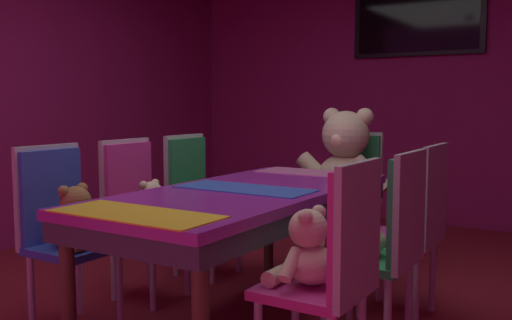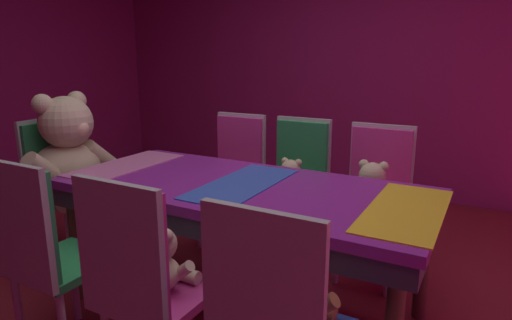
{
  "view_description": "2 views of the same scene",
  "coord_description": "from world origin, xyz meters",
  "px_view_note": "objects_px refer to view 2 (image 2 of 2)",
  "views": [
    {
      "loc": [
        1.71,
        -2.61,
        1.21
      ],
      "look_at": [
        0.04,
        0.05,
        0.9
      ],
      "focal_mm": 40.29,
      "sensor_mm": 36.0,
      "label": 1
    },
    {
      "loc": [
        -1.93,
        -1.15,
        1.42
      ],
      "look_at": [
        0.1,
        -0.03,
        0.86
      ],
      "focal_mm": 30.55,
      "sensor_mm": 36.0,
      "label": 2
    }
  ],
  "objects_px": {
    "chair_right_2": "(236,165)",
    "throne_chair": "(56,173)",
    "chair_left_2": "(38,243)",
    "teddy_right_1": "(290,181)",
    "chair_right_1": "(298,173)",
    "banquet_table": "(243,200)",
    "teddy_left_0": "(291,294)",
    "chair_left_1": "(137,273)",
    "chair_left_0": "(272,316)",
    "king_teddy_bear": "(70,153)",
    "teddy_right_0": "(371,191)",
    "teddy_left_1": "(162,262)",
    "chair_right_0": "(377,185)"
  },
  "relations": [
    {
      "from": "banquet_table",
      "to": "teddy_left_0",
      "type": "distance_m",
      "value": 0.9
    },
    {
      "from": "teddy_left_1",
      "to": "chair_left_2",
      "type": "height_order",
      "value": "chair_left_2"
    },
    {
      "from": "banquet_table",
      "to": "chair_left_0",
      "type": "xyz_separation_m",
      "value": [
        -0.82,
        -0.59,
        -0.05
      ]
    },
    {
      "from": "banquet_table",
      "to": "throne_chair",
      "type": "height_order",
      "value": "throne_chair"
    },
    {
      "from": "banquet_table",
      "to": "chair_right_2",
      "type": "xyz_separation_m",
      "value": [
        0.81,
        0.53,
        -0.05
      ]
    },
    {
      "from": "chair_left_2",
      "to": "king_teddy_bear",
      "type": "height_order",
      "value": "king_teddy_bear"
    },
    {
      "from": "teddy_left_1",
      "to": "chair_right_0",
      "type": "relative_size",
      "value": 0.3
    },
    {
      "from": "teddy_left_1",
      "to": "throne_chair",
      "type": "xyz_separation_m",
      "value": [
        0.67,
        1.55,
        0.02
      ]
    },
    {
      "from": "teddy_left_0",
      "to": "chair_left_2",
      "type": "distance_m",
      "value": 1.18
    },
    {
      "from": "chair_left_2",
      "to": "teddy_right_1",
      "type": "xyz_separation_m",
      "value": [
        1.51,
        -0.55,
        -0.02
      ]
    },
    {
      "from": "chair_left_2",
      "to": "throne_chair",
      "type": "distance_m",
      "value": 1.27
    },
    {
      "from": "chair_left_2",
      "to": "chair_left_0",
      "type": "bearing_deg",
      "value": -89.74
    },
    {
      "from": "teddy_left_1",
      "to": "teddy_right_0",
      "type": "relative_size",
      "value": 0.86
    },
    {
      "from": "teddy_right_0",
      "to": "banquet_table",
      "type": "bearing_deg",
      "value": -39.21
    },
    {
      "from": "teddy_right_1",
      "to": "chair_right_1",
      "type": "bearing_deg",
      "value": -180.0
    },
    {
      "from": "chair_left_1",
      "to": "teddy_left_1",
      "type": "xyz_separation_m",
      "value": [
        0.14,
        -0.0,
        -0.02
      ]
    },
    {
      "from": "chair_right_1",
      "to": "teddy_right_1",
      "type": "distance_m",
      "value": 0.14
    },
    {
      "from": "teddy_left_0",
      "to": "chair_left_2",
      "type": "relative_size",
      "value": 0.35
    },
    {
      "from": "chair_left_1",
      "to": "teddy_right_0",
      "type": "distance_m",
      "value": 1.56
    },
    {
      "from": "chair_left_2",
      "to": "chair_right_0",
      "type": "xyz_separation_m",
      "value": [
        1.62,
        -1.12,
        0.0
      ]
    },
    {
      "from": "chair_right_2",
      "to": "throne_chair",
      "type": "distance_m",
      "value": 1.3
    },
    {
      "from": "chair_left_0",
      "to": "teddy_left_0",
      "type": "distance_m",
      "value": 0.15
    },
    {
      "from": "teddy_right_0",
      "to": "chair_right_1",
      "type": "height_order",
      "value": "chair_right_1"
    },
    {
      "from": "chair_left_1",
      "to": "throne_chair",
      "type": "xyz_separation_m",
      "value": [
        0.82,
        1.55,
        0.0
      ]
    },
    {
      "from": "chair_left_1",
      "to": "king_teddy_bear",
      "type": "xyz_separation_m",
      "value": [
        0.82,
        1.38,
        0.17
      ]
    },
    {
      "from": "teddy_left_0",
      "to": "throne_chair",
      "type": "height_order",
      "value": "throne_chair"
    },
    {
      "from": "chair_left_1",
      "to": "chair_left_2",
      "type": "relative_size",
      "value": 1.0
    },
    {
      "from": "chair_left_0",
      "to": "king_teddy_bear",
      "type": "relative_size",
      "value": 1.3
    },
    {
      "from": "teddy_right_1",
      "to": "king_teddy_bear",
      "type": "distance_m",
      "value": 1.52
    },
    {
      "from": "teddy_right_1",
      "to": "throne_chair",
      "type": "xyz_separation_m",
      "value": [
        -0.69,
        1.52,
        0.02
      ]
    },
    {
      "from": "chair_right_1",
      "to": "throne_chair",
      "type": "xyz_separation_m",
      "value": [
        -0.83,
        1.52,
        0.0
      ]
    },
    {
      "from": "king_teddy_bear",
      "to": "throne_chair",
      "type": "bearing_deg",
      "value": 180.0
    },
    {
      "from": "chair_right_2",
      "to": "chair_right_1",
      "type": "bearing_deg",
      "value": 92.04
    },
    {
      "from": "chair_right_0",
      "to": "teddy_right_1",
      "type": "xyz_separation_m",
      "value": [
        -0.11,
        0.56,
        -0.02
      ]
    },
    {
      "from": "throne_chair",
      "to": "king_teddy_bear",
      "type": "distance_m",
      "value": 0.24
    },
    {
      "from": "chair_right_2",
      "to": "king_teddy_bear",
      "type": "distance_m",
      "value": 1.18
    },
    {
      "from": "chair_right_0",
      "to": "throne_chair",
      "type": "relative_size",
      "value": 1.0
    },
    {
      "from": "chair_left_0",
      "to": "teddy_right_1",
      "type": "bearing_deg",
      "value": 22.38
    },
    {
      "from": "teddy_left_0",
      "to": "chair_left_2",
      "type": "height_order",
      "value": "chair_left_2"
    },
    {
      "from": "chair_left_0",
      "to": "chair_right_1",
      "type": "xyz_separation_m",
      "value": [
        1.65,
        0.62,
        0.0
      ]
    },
    {
      "from": "chair_left_1",
      "to": "chair_left_2",
      "type": "height_order",
      "value": "same"
    },
    {
      "from": "chair_left_1",
      "to": "chair_right_2",
      "type": "distance_m",
      "value": 1.72
    },
    {
      "from": "chair_left_1",
      "to": "chair_right_1",
      "type": "xyz_separation_m",
      "value": [
        1.65,
        0.04,
        0.0
      ]
    },
    {
      "from": "chair_left_1",
      "to": "throne_chair",
      "type": "height_order",
      "value": "same"
    },
    {
      "from": "banquet_table",
      "to": "teddy_right_0",
      "type": "distance_m",
      "value": 0.85
    },
    {
      "from": "chair_left_2",
      "to": "chair_right_2",
      "type": "relative_size",
      "value": 1.0
    },
    {
      "from": "banquet_table",
      "to": "chair_left_1",
      "type": "xyz_separation_m",
      "value": [
        -0.82,
        -0.01,
        -0.05
      ]
    },
    {
      "from": "banquet_table",
      "to": "chair_left_1",
      "type": "bearing_deg",
      "value": -179.43
    },
    {
      "from": "chair_right_0",
      "to": "throne_chair",
      "type": "xyz_separation_m",
      "value": [
        -0.8,
        2.08,
        0.0
      ]
    },
    {
      "from": "throne_chair",
      "to": "king_teddy_bear",
      "type": "xyz_separation_m",
      "value": [
        0.0,
        -0.17,
        0.17
      ]
    }
  ]
}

